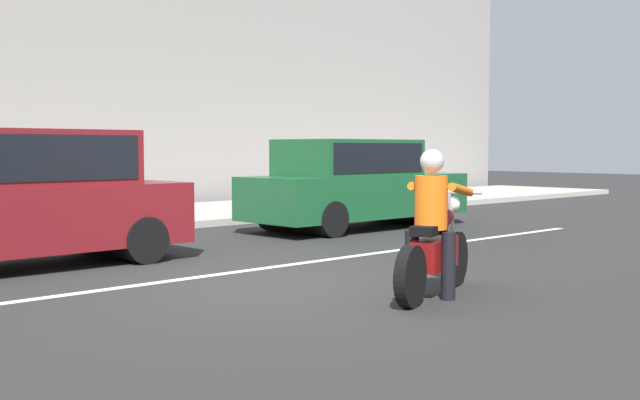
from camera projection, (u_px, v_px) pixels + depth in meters
name	position (u px, v px, depth m)	size (l,w,h in m)	color
ground_plane	(262.00, 284.00, 9.12)	(80.00, 80.00, 0.00)	#272727
lane_marking_stripe	(161.00, 282.00, 9.24)	(18.00, 0.14, 0.01)	silver
motorcycle_with_rider_orange_stripe	(434.00, 236.00, 8.34)	(1.95, 0.90, 1.55)	black
parked_hatchback_maroon	(30.00, 196.00, 10.37)	(3.98, 1.76, 1.80)	maroon
parked_sedan_forest_green	(354.00, 183.00, 15.31)	(4.73, 1.82, 1.72)	#164C28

